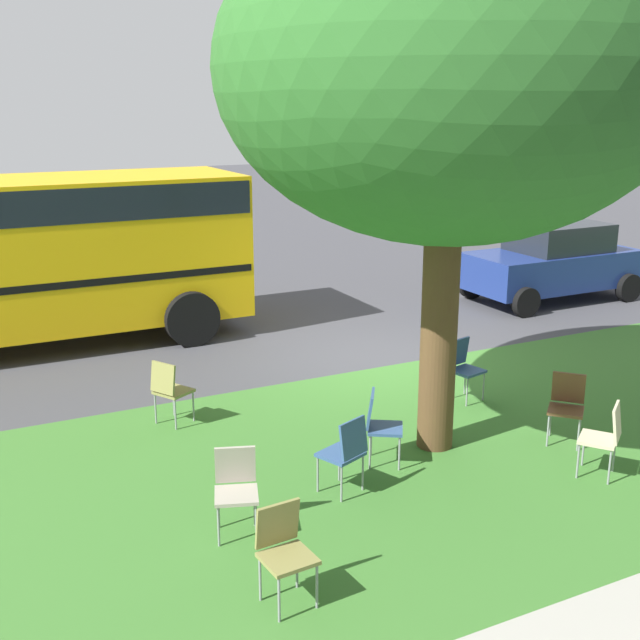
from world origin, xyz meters
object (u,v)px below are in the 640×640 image
(chair_1, at_px, (169,387))
(parked_car, at_px, (553,261))
(chair_4, at_px, (463,364))
(chair_5, at_px, (346,449))
(chair_6, at_px, (284,546))
(chair_8, at_px, (379,422))
(chair_3, at_px, (567,403))
(chair_7, at_px, (605,434))
(street_tree, at_px, (450,70))
(chair_2, at_px, (236,484))

(chair_1, distance_m, parked_car, 9.73)
(chair_1, distance_m, chair_4, 4.12)
(chair_5, distance_m, chair_6, 2.00)
(chair_1, height_order, chair_8, same)
(chair_5, xyz_separation_m, chair_6, (1.38, 1.45, 0.00))
(chair_3, distance_m, chair_5, 3.11)
(chair_3, bearing_deg, chair_6, 17.55)
(chair_6, relative_size, chair_7, 1.00)
(street_tree, relative_size, chair_2, 7.28)
(street_tree, distance_m, chair_5, 4.29)
(chair_3, bearing_deg, street_tree, -22.31)
(chair_4, bearing_deg, chair_7, 89.16)
(chair_1, relative_size, chair_6, 1.00)
(chair_3, height_order, chair_8, same)
(chair_4, xyz_separation_m, parked_car, (-5.25, -3.94, 0.32))
(chair_1, height_order, chair_5, same)
(chair_5, height_order, chair_7, same)
(chair_2, relative_size, parked_car, 0.24)
(chair_2, bearing_deg, chair_3, -177.47)
(chair_2, bearing_deg, chair_6, 88.37)
(chair_3, bearing_deg, parked_car, -131.10)
(street_tree, distance_m, chair_7, 4.41)
(chair_2, bearing_deg, chair_5, -170.43)
(chair_1, bearing_deg, chair_5, 113.14)
(chair_3, bearing_deg, chair_5, -0.54)
(chair_5, distance_m, chair_8, 0.86)
(chair_3, bearing_deg, chair_4, -81.56)
(street_tree, xyz_separation_m, chair_1, (2.74, -2.11, -3.95))
(chair_4, relative_size, chair_7, 1.00)
(chair_2, xyz_separation_m, chair_3, (-4.45, -0.20, 0.00))
(parked_car, bearing_deg, chair_5, 35.08)
(parked_car, bearing_deg, chair_4, 36.88)
(chair_2, relative_size, chair_6, 1.00)
(chair_7, xyz_separation_m, chair_8, (2.10, -1.44, 0.00))
(chair_8, xyz_separation_m, parked_car, (-7.39, -5.20, 0.32))
(chair_4, relative_size, parked_car, 0.24)
(street_tree, distance_m, parked_car, 9.03)
(chair_3, height_order, chair_7, same)
(parked_car, bearing_deg, chair_6, 36.99)
(chair_1, distance_m, chair_8, 2.90)
(chair_4, bearing_deg, chair_2, 25.24)
(chair_7, bearing_deg, chair_3, -108.10)
(chair_3, distance_m, chair_8, 2.46)
(chair_6, xyz_separation_m, chair_7, (-4.18, -0.49, 0.00))
(chair_4, relative_size, chair_6, 1.00)
(street_tree, xyz_separation_m, chair_3, (-1.53, 0.63, -3.95))
(chair_4, bearing_deg, street_tree, 42.32)
(street_tree, bearing_deg, chair_2, 15.73)
(chair_1, distance_m, chair_5, 2.95)
(chair_3, xyz_separation_m, parked_car, (-4.99, -5.72, 0.32))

